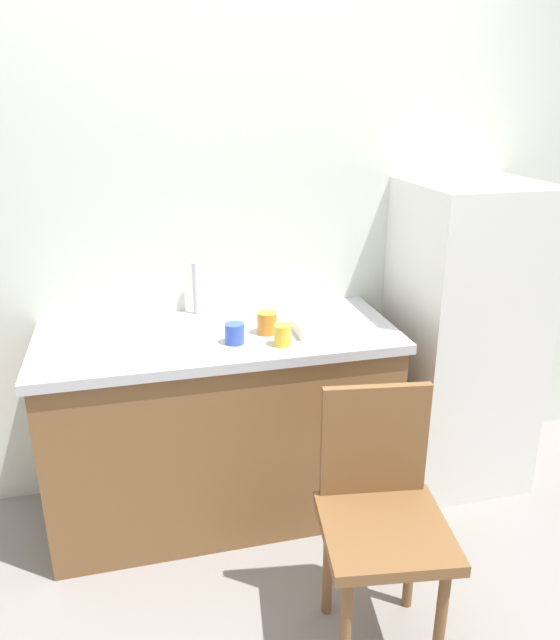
% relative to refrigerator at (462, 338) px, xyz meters
% --- Properties ---
extents(ground_plane, '(8.00, 8.00, 0.00)m').
position_rel_refrigerator_xyz_m(ground_plane, '(-1.00, -0.67, -0.71)').
color(ground_plane, gray).
extents(back_wall, '(4.80, 0.10, 2.52)m').
position_rel_refrigerator_xyz_m(back_wall, '(-1.00, 0.33, 0.55)').
color(back_wall, silver).
rests_on(back_wall, ground_plane).
extents(cabinet_base, '(1.43, 0.60, 0.81)m').
position_rel_refrigerator_xyz_m(cabinet_base, '(-1.14, -0.02, -0.30)').
color(cabinet_base, brown).
rests_on(cabinet_base, ground_plane).
extents(countertop, '(1.47, 0.64, 0.04)m').
position_rel_refrigerator_xyz_m(countertop, '(-1.14, -0.02, 0.12)').
color(countertop, '#B7B7BC').
rests_on(countertop, cabinet_base).
extents(faucet, '(0.02, 0.02, 0.23)m').
position_rel_refrigerator_xyz_m(faucet, '(-1.19, 0.23, 0.26)').
color(faucet, '#B7B7BC').
rests_on(faucet, countertop).
extents(refrigerator, '(0.57, 0.56, 1.42)m').
position_rel_refrigerator_xyz_m(refrigerator, '(0.00, 0.00, 0.00)').
color(refrigerator, silver).
rests_on(refrigerator, ground_plane).
extents(chair, '(0.45, 0.45, 0.89)m').
position_rel_refrigerator_xyz_m(chair, '(-0.74, -0.82, -0.21)').
color(chair, brown).
rests_on(chair, ground_plane).
extents(dish_tray, '(0.28, 0.20, 0.05)m').
position_rel_refrigerator_xyz_m(dish_tray, '(-0.69, -0.10, 0.17)').
color(dish_tray, white).
rests_on(dish_tray, countertop).
extents(cup_orange, '(0.08, 0.08, 0.09)m').
position_rel_refrigerator_xyz_m(cup_orange, '(-0.94, -0.07, 0.19)').
color(cup_orange, orange).
rests_on(cup_orange, countertop).
extents(cup_yellow, '(0.07, 0.07, 0.08)m').
position_rel_refrigerator_xyz_m(cup_yellow, '(-0.91, -0.21, 0.19)').
color(cup_yellow, yellow).
rests_on(cup_yellow, countertop).
extents(cup_blue, '(0.08, 0.08, 0.08)m').
position_rel_refrigerator_xyz_m(cup_blue, '(-1.09, -0.15, 0.18)').
color(cup_blue, blue).
rests_on(cup_blue, countertop).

